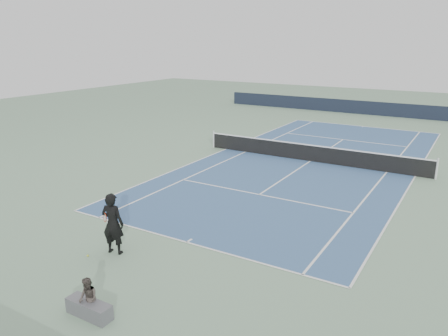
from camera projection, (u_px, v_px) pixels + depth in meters
The scene contains 7 objects.
ground at pixel (310, 161), 24.44m from camera, with size 80.00×80.00×0.00m, color gray.
court_surface at pixel (310, 161), 24.44m from camera, with size 10.97×23.77×0.01m, color #385884.
tennis_net at pixel (311, 153), 24.30m from camera, with size 12.90×0.10×1.07m.
windscreen_far at pixel (381, 109), 39.00m from camera, with size 30.00×0.25×1.20m, color black.
tennis_player at pixel (113, 223), 13.70m from camera, with size 0.88×0.71×2.02m.
tennis_ball at pixel (88, 256), 13.71m from camera, with size 0.06×0.06×0.06m, color yellow.
spectator_bench at pixel (89, 303), 10.68m from camera, with size 1.31×0.83×1.07m.
Camera 1 is at (7.93, -22.70, 6.56)m, focal length 35.00 mm.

